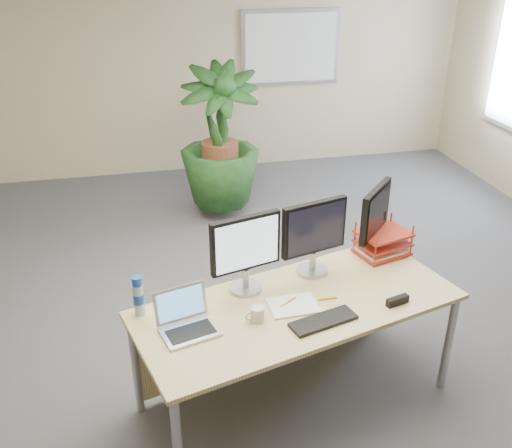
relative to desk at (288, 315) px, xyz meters
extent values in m
plane|color=#4C4C51|center=(0.02, 0.38, -0.61)|extent=(8.00, 8.00, 0.00)
cube|color=#C2B389|center=(0.02, 4.38, 0.74)|extent=(7.00, 0.04, 2.70)
cube|color=silver|center=(1.22, 4.35, 0.94)|extent=(1.30, 0.03, 0.95)
cube|color=white|center=(1.22, 4.33, 0.94)|extent=(1.20, 0.01, 0.85)
cube|color=tan|center=(0.03, -0.11, 0.15)|extent=(2.17, 1.35, 0.03)
cube|color=tan|center=(-0.07, 0.27, -0.24)|extent=(1.86, 0.52, 0.63)
cylinder|color=#A4A4A8|center=(1.05, -0.22, -0.24)|extent=(0.05, 0.05, 0.75)
cylinder|color=#A4A4A8|center=(-1.00, 0.00, -0.24)|extent=(0.05, 0.05, 0.75)
cylinder|color=#A4A4A8|center=(0.86, 0.50, -0.24)|extent=(0.05, 0.05, 0.75)
imported|color=#153413|center=(0.03, 2.87, 0.14)|extent=(0.89, 0.89, 1.50)
cylinder|color=#A4A4A8|center=(-0.26, 0.11, 0.18)|extent=(0.21, 0.21, 0.02)
cylinder|color=#A4A4A8|center=(-0.26, 0.11, 0.25)|extent=(0.04, 0.04, 0.13)
cube|color=black|center=(-0.26, 0.11, 0.50)|extent=(0.46, 0.16, 0.36)
cube|color=silver|center=(-0.25, 0.09, 0.50)|extent=(0.41, 0.12, 0.32)
cylinder|color=#A4A4A8|center=(0.22, 0.23, 0.18)|extent=(0.21, 0.21, 0.02)
cylinder|color=#A4A4A8|center=(0.22, 0.23, 0.25)|extent=(0.04, 0.04, 0.13)
cube|color=black|center=(0.22, 0.23, 0.50)|extent=(0.46, 0.16, 0.36)
cube|color=black|center=(0.23, 0.20, 0.50)|extent=(0.41, 0.12, 0.32)
cylinder|color=#A4A4A8|center=(0.72, 0.38, 0.18)|extent=(0.21, 0.21, 0.02)
cylinder|color=#A4A4A8|center=(0.72, 0.38, 0.25)|extent=(0.04, 0.04, 0.13)
cube|color=black|center=(0.72, 0.38, 0.50)|extent=(0.34, 0.36, 0.35)
cube|color=black|center=(0.74, 0.37, 0.50)|extent=(0.29, 0.31, 0.31)
cube|color=silver|center=(-0.66, -0.26, 0.17)|extent=(0.36, 0.30, 0.02)
cube|color=black|center=(-0.66, -0.27, 0.18)|extent=(0.30, 0.21, 0.00)
cube|color=silver|center=(-0.70, -0.13, 0.29)|extent=(0.32, 0.14, 0.21)
cube|color=#5FACF6|center=(-0.69, -0.14, 0.29)|extent=(0.28, 0.11, 0.17)
cube|color=black|center=(0.12, -0.33, 0.18)|extent=(0.43, 0.24, 0.02)
cylinder|color=silver|center=(-0.26, -0.23, 0.21)|extent=(0.08, 0.08, 0.09)
torus|color=silver|center=(-0.31, -0.23, 0.21)|extent=(0.06, 0.03, 0.06)
cube|color=white|center=(-0.01, -0.14, 0.17)|extent=(0.30, 0.23, 0.01)
cylinder|color=orange|center=(-0.03, -0.10, 0.18)|extent=(0.12, 0.08, 0.01)
cylinder|color=yellow|center=(0.22, -0.11, 0.17)|extent=(0.12, 0.02, 0.02)
cylinder|color=#ABBBC9|center=(-0.93, -0.01, 0.27)|extent=(0.06, 0.06, 0.20)
cylinder|color=#1745B0|center=(-0.93, -0.01, 0.40)|extent=(0.06, 0.06, 0.06)
cylinder|color=#1745B0|center=(-0.93, -0.01, 0.28)|extent=(0.07, 0.07, 0.06)
cube|color=#A72614|center=(0.79, 0.36, 0.18)|extent=(0.41, 0.35, 0.02)
cube|color=#A72614|center=(0.79, 0.36, 0.26)|extent=(0.41, 0.35, 0.02)
cube|color=#A72614|center=(0.79, 0.36, 0.33)|extent=(0.41, 0.35, 0.02)
cube|color=white|center=(0.79, 0.36, 0.20)|extent=(0.37, 0.31, 0.02)
cube|color=black|center=(0.62, -0.25, 0.19)|extent=(0.16, 0.08, 0.05)
camera|label=1|loc=(-0.87, -2.92, 2.18)|focal=40.00mm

